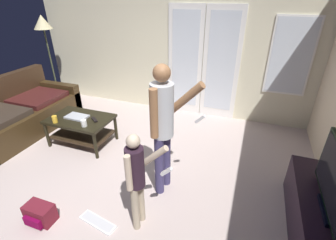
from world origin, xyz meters
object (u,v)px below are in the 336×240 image
Objects in this scene: person_adult at (163,122)px; tv_remote_black at (94,120)px; person_child at (137,175)px; floor_lamp at (43,27)px; loose_keyboard at (98,222)px; backpack at (40,214)px; laptop_closed at (77,117)px; flat_screen_tv at (336,186)px; cup_near_edge at (55,119)px; cup_by_laptop at (84,123)px; leather_couch at (18,115)px; coffee_table at (81,125)px; tv_stand at (318,230)px.

person_adult is 9.33× the size of tv_remote_black.
floor_lamp reaches higher than person_child.
floor_lamp is 4.08m from loose_keyboard.
laptop_closed reaches higher than backpack.
laptop_closed is at bearing 166.99° from flat_screen_tv.
floor_lamp is 2.33m from cup_near_edge.
leather_couch is at bearing 174.91° from cup_by_laptop.
laptop_closed is at bearing 133.11° from loose_keyboard.
tv_remote_black is at bearing 26.96° from cup_near_edge.
leather_couch is at bearing -75.31° from floor_lamp.
floor_lamp is 2.62m from cup_by_laptop.
cup_near_edge is (1.04, -0.19, 0.21)m from leather_couch.
person_adult is at bearing 85.77° from person_child.
person_adult is (2.91, -0.46, 0.64)m from leather_couch.
backpack is at bearing -51.20° from floor_lamp.
coffee_table is 1.80m from person_adult.
tv_stand is 2.80m from backpack.
tv_stand is 0.92× the size of floor_lamp.
flat_screen_tv is at bearing -13.25° from coffee_table.
tv_remote_black reaches higher than coffee_table.
coffee_table is 5.72× the size of tv_remote_black.
laptop_closed is at bearing 145.62° from person_child.
backpack is at bearing -165.96° from tv_stand.
flat_screen_tv is at bearing -22.60° from floor_lamp.
person_adult reaches higher than leather_couch.
person_child reaches higher than cup_by_laptop.
person_adult is 14.67× the size of cup_near_edge.
flat_screen_tv is 0.66× the size of person_adult.
flat_screen_tv is at bearing 11.46° from person_child.
cup_near_edge is 0.49m from cup_by_laptop.
coffee_table is at bearing 140.59° from cup_by_laptop.
tv_remote_black is (-1.35, 0.53, -0.48)m from person_adult.
cup_by_laptop is (-1.33, 0.92, -0.16)m from person_child.
cup_near_edge is 0.58m from tv_remote_black.
tv_stand is at bearing -8.84° from person_adult.
cup_near_edge is (-0.79, 1.20, 0.41)m from backpack.
person_adult is at bearing -28.77° from floor_lamp.
leather_couch reaches higher than loose_keyboard.
floor_lamp is (-0.35, 1.33, 1.28)m from leather_couch.
tv_remote_black is at bearing 165.37° from flat_screen_tv.
tv_stand is at bearing -8.47° from cup_near_edge.
leather_couch is at bearing 171.10° from tv_stand.
cup_near_edge is (-3.51, 0.52, 0.28)m from tv_stand.
flat_screen_tv is at bearing 22.58° from tv_remote_black.
person_adult reaches higher than cup_by_laptop.
leather_couch is 1.88m from floor_lamp.
laptop_closed is at bearing -139.78° from tv_remote_black.
floor_lamp reaches higher than flat_screen_tv.
backpack is 3.01× the size of cup_by_laptop.
floor_lamp reaches higher than tv_stand.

